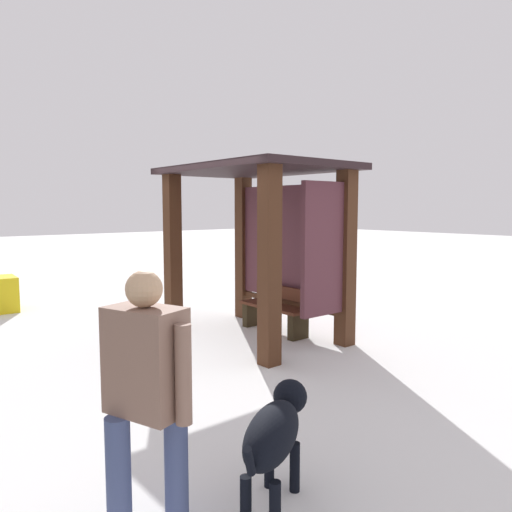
% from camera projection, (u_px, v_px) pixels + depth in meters
% --- Properties ---
extents(ground_plane, '(60.00, 60.00, 0.00)m').
position_uv_depth(ground_plane, '(254.00, 336.00, 7.31)').
color(ground_plane, white).
extents(bus_shelter, '(2.77, 1.86, 2.52)m').
position_uv_depth(bus_shelter, '(268.00, 222.00, 7.19)').
color(bus_shelter, '#432615').
rests_on(bus_shelter, ground).
extents(bench_left_inside, '(1.26, 0.38, 0.70)m').
position_uv_depth(bench_left_inside, '(275.00, 311.00, 7.55)').
color(bench_left_inside, '#4F2617').
rests_on(bench_left_inside, ground).
extents(person_walking, '(0.63, 0.49, 1.57)m').
position_uv_depth(person_walking, '(146.00, 386.00, 2.75)').
color(person_walking, '#846353').
rests_on(person_walking, ground).
extents(dog, '(0.70, 0.95, 0.69)m').
position_uv_depth(dog, '(275.00, 431.00, 3.13)').
color(dog, black).
rests_on(dog, ground).
extents(grit_bin, '(0.73, 0.60, 0.65)m').
position_uv_depth(grit_bin, '(0.00, 294.00, 9.03)').
color(grit_bin, yellow).
rests_on(grit_bin, ground).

